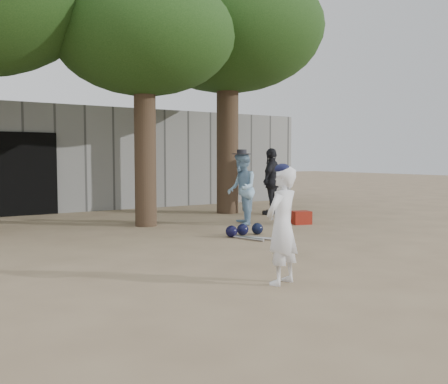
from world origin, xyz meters
TOP-DOWN VIEW (x-y plane):
  - ground at (0.00, 0.00)m, footprint 70.00×70.00m
  - boy_player at (-0.16, -1.45)m, footprint 0.60×0.49m
  - spectator_blue at (2.48, 3.13)m, footprint 0.93×1.00m
  - spectator_dark at (4.37, 4.42)m, footprint 1.12×0.91m
  - red_bag at (3.71, 2.51)m, footprint 0.49×0.43m
  - back_building at (-0.00, 10.33)m, footprint 16.00×5.24m
  - helmet_row at (1.62, 1.85)m, footprint 0.87×0.31m
  - bat_pile at (1.50, 1.35)m, footprint 0.53×0.78m
  - tree_row at (0.74, 5.02)m, footprint 11.40×5.80m

SIDE VIEW (x-z plane):
  - ground at x=0.00m, z-range 0.00..0.00m
  - bat_pile at x=1.50m, z-range 0.00..0.06m
  - helmet_row at x=1.62m, z-range 0.00..0.23m
  - red_bag at x=3.71m, z-range 0.00..0.30m
  - boy_player at x=-0.16m, z-range 0.00..1.43m
  - spectator_blue at x=2.48m, z-range 0.00..1.64m
  - spectator_dark at x=4.37m, z-range 0.00..1.78m
  - back_building at x=0.00m, z-range 0.00..3.00m
  - tree_row at x=0.74m, z-range 1.34..8.03m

